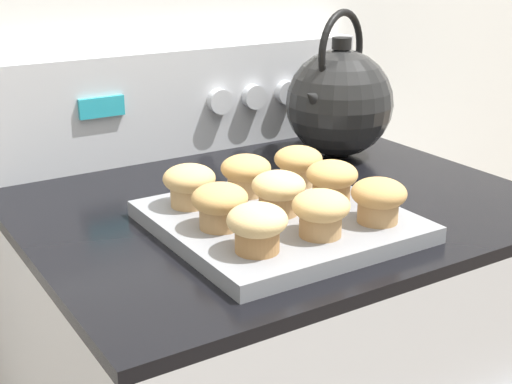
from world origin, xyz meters
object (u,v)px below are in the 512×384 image
muffin_r0_c1 (321,211)px  muffin_r0_c2 (379,198)px  muffin_r2_c1 (246,173)px  muffin_r1_c1 (279,191)px  tea_kettle (339,101)px  muffin_r0_c0 (257,226)px  muffin_r2_c0 (189,183)px  muffin_r1_c0 (220,204)px  muffin_r2_c2 (298,164)px  muffin_pan (279,221)px  muffin_r1_c2 (332,179)px

muffin_r0_c1 → muffin_r0_c2: bearing=-1.9°
muffin_r0_c2 → muffin_r2_c1: size_ratio=1.00×
muffin_r1_c1 → tea_kettle: 0.37m
muffin_r0_c0 → muffin_r2_c0: 0.18m
muffin_r1_c0 → muffin_r2_c0: 0.09m
tea_kettle → muffin_r2_c2: bearing=-142.5°
muffin_r0_c2 → muffin_r1_c1: (-0.09, 0.09, 0.00)m
muffin_pan → muffin_r1_c0: muffin_r1_c0 is taller
muffin_r0_c0 → muffin_r0_c2: 0.18m
muffin_r0_c1 → muffin_r2_c0: bearing=116.3°
muffin_pan → muffin_r1_c0: 0.10m
muffin_r1_c1 → muffin_r1_c0: bearing=-178.9°
muffin_r0_c0 → muffin_r0_c2: bearing=-1.5°
muffin_pan → muffin_r1_c1: 0.04m
muffin_r0_c2 → muffin_r2_c2: 0.18m
muffin_r0_c2 → tea_kettle: bearing=59.6°
muffin_r0_c2 → muffin_r1_c0: (-0.18, 0.09, 0.00)m
muffin_r2_c0 → muffin_r0_c2: bearing=-45.6°
muffin_r0_c2 → muffin_r2_c1: same height
muffin_r2_c0 → muffin_r2_c2: size_ratio=1.00×
muffin_r1_c0 → muffin_r0_c1: bearing=-43.6°
muffin_r0_c1 → muffin_pan: bearing=91.0°
muffin_r2_c1 → muffin_r1_c2: bearing=-45.4°
muffin_pan → muffin_r1_c0: (-0.09, 0.00, 0.04)m
muffin_r2_c1 → muffin_r2_c2: bearing=-2.0°
muffin_r0_c1 → tea_kettle: tea_kettle is taller
muffin_r1_c1 → muffin_r2_c2: 0.13m
muffin_r0_c0 → muffin_r2_c1: (0.09, 0.18, 0.00)m
muffin_r1_c0 → muffin_r2_c0: (0.00, 0.09, 0.00)m
muffin_r1_c2 → muffin_pan: bearing=-178.6°
muffin_r2_c2 → tea_kettle: 0.25m
muffin_r1_c1 → muffin_r2_c0: 0.13m
muffin_r2_c1 → muffin_r2_c2: same height
muffin_r0_c0 → muffin_r0_c2: size_ratio=1.00×
muffin_r0_c1 → tea_kettle: (0.28, 0.32, 0.05)m
muffin_pan → muffin_r2_c1: 0.10m
muffin_r1_c0 → muffin_r2_c0: bearing=87.6°
muffin_r0_c0 → muffin_r2_c1: same height
muffin_pan → muffin_r2_c0: bearing=133.6°
muffin_r0_c0 → muffin_r2_c2: size_ratio=1.00×
muffin_r0_c1 → muffin_r2_c0: (-0.09, 0.18, 0.00)m
muffin_r1_c2 → tea_kettle: (0.20, 0.23, 0.05)m
muffin_r1_c2 → muffin_r2_c1: 0.12m
muffin_r2_c0 → muffin_r1_c1: bearing=-46.1°
muffin_r0_c0 → muffin_r0_c1: (0.09, -0.00, 0.00)m
muffin_r0_c0 → muffin_r2_c0: bearing=89.2°
muffin_r1_c0 → tea_kettle: bearing=32.0°
muffin_r0_c2 → muffin_r1_c1: bearing=134.9°
muffin_r2_c0 → muffin_r2_c1: same height
muffin_r0_c0 → muffin_r1_c1: (0.09, 0.09, 0.00)m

